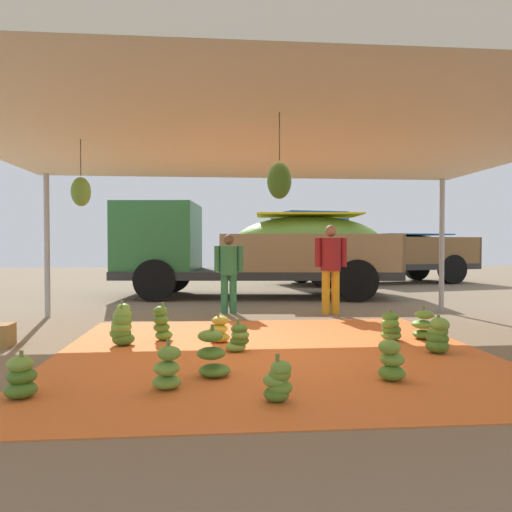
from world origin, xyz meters
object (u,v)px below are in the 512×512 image
object	(u,v)px
banana_bunch_3	(438,336)
worker_1	(331,262)
banana_bunch_12	(122,328)
banana_bunch_2	(219,330)
cargo_truck_far	(367,249)
banana_bunch_7	(238,339)
banana_bunch_8	(21,378)
banana_bunch_10	(391,361)
worker_0	(229,267)
banana_bunch_6	(212,355)
banana_bunch_11	(424,326)
cargo_truck_main	(252,247)
banana_bunch_9	(162,324)
banana_bunch_0	(121,317)
banana_bunch_1	(278,382)
banana_bunch_5	(167,369)
banana_bunch_4	(391,327)

from	to	relation	value
banana_bunch_3	worker_1	xyz separation A→B (m)	(-0.50, 3.47, 0.79)
banana_bunch_12	worker_1	bearing A→B (deg)	37.53
banana_bunch_2	cargo_truck_far	distance (m)	10.94
banana_bunch_7	banana_bunch_8	distance (m)	2.59
banana_bunch_2	banana_bunch_10	xyz separation A→B (m)	(1.67, -2.01, 0.02)
cargo_truck_far	banana_bunch_12	bearing A→B (deg)	-123.83
worker_0	worker_1	xyz separation A→B (m)	(1.98, -0.25, 0.11)
banana_bunch_8	banana_bunch_6	bearing A→B (deg)	17.91
banana_bunch_11	cargo_truck_main	bearing A→B (deg)	108.89
banana_bunch_9	cargo_truck_far	xyz separation A→B (m)	(5.99, 9.41, 0.95)
banana_bunch_6	banana_bunch_8	world-z (taller)	banana_bunch_6
banana_bunch_9	cargo_truck_main	world-z (taller)	cargo_truck_main
banana_bunch_0	banana_bunch_7	xyz separation A→B (m)	(1.78, -1.81, -0.03)
banana_bunch_10	banana_bunch_0	bearing A→B (deg)	135.06
banana_bunch_7	banana_bunch_9	bearing A→B (deg)	143.31
banana_bunch_1	worker_0	size ratio (longest dim) A/B	0.27
banana_bunch_0	banana_bunch_5	bearing A→B (deg)	-72.63
banana_bunch_9	worker_1	xyz separation A→B (m)	(3.00, 2.41, 0.77)
banana_bunch_11	banana_bunch_1	bearing A→B (deg)	-133.97
banana_bunch_2	banana_bunch_11	size ratio (longest dim) A/B	0.88
banana_bunch_3	worker_1	distance (m)	3.60
cargo_truck_far	worker_1	bearing A→B (deg)	-113.16
banana_bunch_8	cargo_truck_main	world-z (taller)	cargo_truck_main
banana_bunch_2	banana_bunch_7	xyz separation A→B (m)	(0.23, -0.60, -0.01)
banana_bunch_8	banana_bunch_5	bearing A→B (deg)	5.10
banana_bunch_0	banana_bunch_6	size ratio (longest dim) A/B	0.84
banana_bunch_1	banana_bunch_10	xyz separation A→B (m)	(1.20, 0.54, 0.02)
banana_bunch_1	banana_bunch_12	xyz separation A→B (m)	(-1.77, 2.45, 0.06)
banana_bunch_8	banana_bunch_10	xyz separation A→B (m)	(3.44, 0.24, 0.02)
banana_bunch_0	banana_bunch_1	bearing A→B (deg)	-61.73
banana_bunch_7	banana_bunch_3	bearing A→B (deg)	-6.76
banana_bunch_2	cargo_truck_main	distance (m)	5.96
banana_bunch_8	banana_bunch_11	world-z (taller)	banana_bunch_11
banana_bunch_3	banana_bunch_10	size ratio (longest dim) A/B	1.05
banana_bunch_6	banana_bunch_8	bearing A→B (deg)	-162.09
banana_bunch_5	cargo_truck_far	distance (m)	13.05
banana_bunch_4	worker_1	size ratio (longest dim) A/B	0.26
banana_bunch_2	banana_bunch_6	world-z (taller)	banana_bunch_6
banana_bunch_4	banana_bunch_5	distance (m)	3.54
banana_bunch_5	worker_0	bearing A→B (deg)	81.68
banana_bunch_7	worker_0	world-z (taller)	worker_0
banana_bunch_10	banana_bunch_9	bearing A→B (deg)	138.65
banana_bunch_4	banana_bunch_8	world-z (taller)	banana_bunch_4
banana_bunch_2	worker_1	distance (m)	3.49
banana_bunch_9	banana_bunch_2	bearing A→B (deg)	-11.81
banana_bunch_9	cargo_truck_far	world-z (taller)	cargo_truck_far
banana_bunch_6	cargo_truck_far	bearing A→B (deg)	64.91
banana_bunch_8	cargo_truck_far	xyz separation A→B (m)	(6.95, 11.82, 1.01)
banana_bunch_10	cargo_truck_far	size ratio (longest dim) A/B	0.06
banana_bunch_10	worker_0	bearing A→B (deg)	106.70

